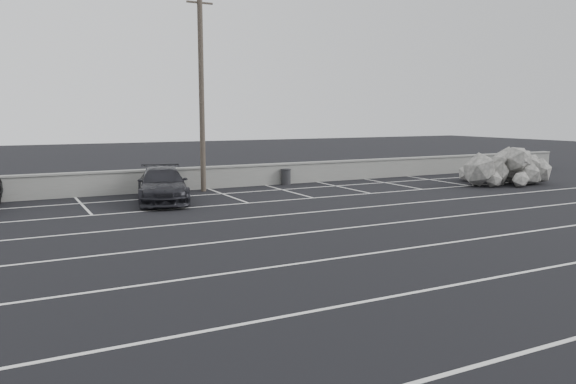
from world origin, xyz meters
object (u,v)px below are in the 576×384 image
trash_bin (286,177)px  riprap_pile (507,172)px  utility_pole (201,91)px  car_right (162,185)px

trash_bin → riprap_pile: (10.38, -4.73, 0.19)m
utility_pole → trash_bin: (4.50, 0.40, -4.17)m
utility_pole → riprap_pile: (14.88, -4.33, -3.98)m
trash_bin → riprap_pile: size_ratio=0.14×
utility_pole → riprap_pile: 16.00m
car_right → trash_bin: (7.01, 2.67, -0.29)m
car_right → trash_bin: 7.51m
car_right → utility_pole: utility_pole is taller
trash_bin → car_right: bearing=-159.1°
car_right → utility_pole: bearing=54.8°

